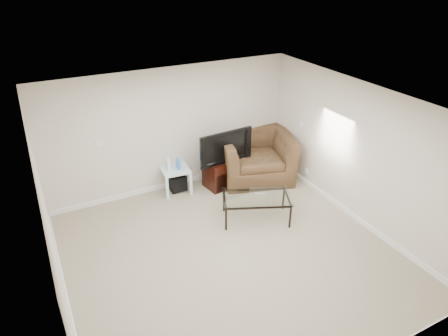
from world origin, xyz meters
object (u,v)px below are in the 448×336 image
subwoofer (177,182)px  television (223,145)px  side_table (176,180)px  recliner (256,149)px  tv_stand (222,173)px  coffee_table (256,208)px

subwoofer → television: bearing=-16.8°
side_table → recliner: 1.80m
side_table → tv_stand: bearing=-13.6°
tv_stand → subwoofer: tv_stand is taller
recliner → coffee_table: recliner is taller
television → recliner: (0.79, 0.03, -0.27)m
subwoofer → coffee_table: 1.86m
tv_stand → subwoofer: bearing=157.1°
side_table → subwoofer: 0.08m
subwoofer → coffee_table: size_ratio=0.27×
subwoofer → recliner: recliner is taller
side_table → coffee_table: size_ratio=0.44×
subwoofer → coffee_table: coffee_table is taller
tv_stand → subwoofer: 0.96m
tv_stand → recliner: size_ratio=0.47×
recliner → coffee_table: 1.66m
subwoofer → tv_stand: bearing=-15.2°
recliner → subwoofer: bearing=-171.5°
coffee_table → tv_stand: bearing=89.2°
side_table → recliner: recliner is taller
tv_stand → recliner: (0.79, 0.00, 0.37)m
side_table → coffee_table: bearing=-60.0°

